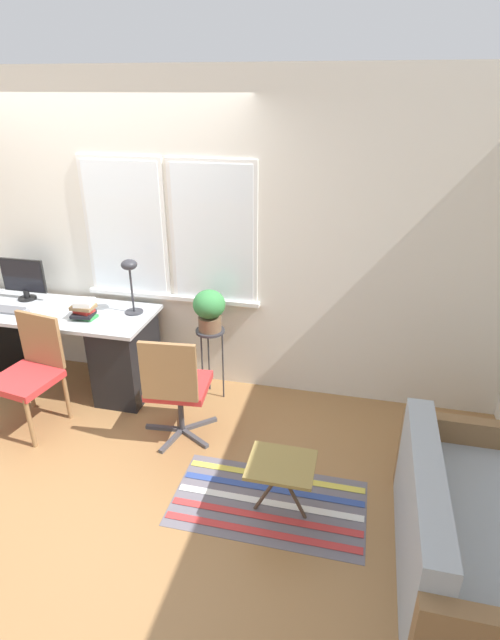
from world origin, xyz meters
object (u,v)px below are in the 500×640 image
keyboard (5,310)px  plant_stand (210,339)px  office_chair_swivel (176,386)px  desk_lamp (130,273)px  monitor (24,278)px  couch_loveseat (471,542)px  potted_plant (209,308)px  desk_chair_wooden (30,370)px  book_stack (84,309)px  mouse (27,312)px  folding_stool (281,468)px

keyboard → plant_stand: bearing=7.2°
office_chair_swivel → desk_lamp: bearing=-51.1°
monitor → couch_loveseat: monitor is taller
potted_plant → desk_chair_wooden: bearing=-151.8°
desk_lamp → monitor: bearing=177.2°
desk_lamp → book_stack: (-0.36, -0.20, -0.28)m
mouse → book_stack: size_ratio=0.35×
desk_chair_wooden → office_chair_swivel: (1.21, 0.06, -0.01)m
desk_chair_wooden → plant_stand: 1.47m
monitor → mouse: monitor is taller
desk_lamp → desk_chair_wooden: (-0.61, -0.69, -0.63)m
keyboard → desk_lamp: bearing=11.2°
keyboard → plant_stand: (1.81, 0.23, -0.19)m
keyboard → desk_lamp: (1.12, 0.22, 0.35)m
potted_plant → desk_lamp: bearing=-179.5°
monitor → desk_lamp: (1.09, -0.05, 0.16)m
keyboard → couch_loveseat: size_ratio=0.22×
plant_stand → potted_plant: (-0.00, 0.00, 0.29)m
desk_chair_wooden → folding_stool: desk_chair_wooden is taller
couch_loveseat → office_chair_swivel: bearing=68.3°
book_stack → potted_plant: size_ratio=0.60×
monitor → office_chair_swivel: bearing=-21.8°
couch_loveseat → potted_plant: 2.48m
keyboard → folding_stool: keyboard is taller
mouse → desk_lamp: (0.89, 0.24, 0.34)m
book_stack → office_chair_swivel: (0.96, -0.42, -0.36)m
monitor → couch_loveseat: size_ratio=0.29×
monitor → office_chair_swivel: monitor is taller
desk_chair_wooden → plant_stand: size_ratio=1.38×
desk_chair_wooden → monitor: bearing=132.6°
couch_loveseat → potted_plant: size_ratio=4.05×
monitor → folding_stool: size_ratio=1.01×
keyboard → plant_stand: 1.83m
keyboard → desk_chair_wooden: size_ratio=0.36×
mouse → book_stack: 0.53m
mouse → folding_stool: bearing=-21.9°
keyboard → book_stack: book_stack is taller
mouse → desk_chair_wooden: 0.60m
plant_stand → potted_plant: potted_plant is taller
potted_plant → folding_stool: bearing=-55.5°
couch_loveseat → potted_plant: potted_plant is taller
folding_stool → plant_stand: bearing=124.5°
keyboard → couch_loveseat: keyboard is taller
potted_plant → folding_stool: size_ratio=0.85×
potted_plant → monitor: bearing=178.4°
book_stack → plant_stand: (1.04, 0.21, -0.26)m
plant_stand → desk_chair_wooden: bearing=-151.8°
desk_lamp → plant_stand: desk_lamp is taller
office_chair_swivel → couch_loveseat: (2.02, -0.80, -0.21)m
couch_loveseat → folding_stool: size_ratio=3.45×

